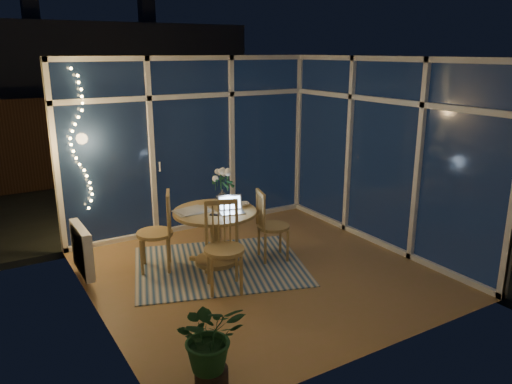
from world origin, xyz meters
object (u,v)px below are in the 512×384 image
chair_front (224,248)px  dining_table (215,237)px  chair_left (155,231)px  laptop (232,205)px  potted_plant (211,345)px  flower_vase (222,196)px  chair_right (273,225)px

chair_front → dining_table: bearing=90.6°
dining_table → chair_left: (-0.73, 0.22, 0.15)m
dining_table → chair_left: 0.77m
chair_front → laptop: 0.72m
dining_table → potted_plant: bearing=-117.6°
flower_vase → dining_table: bearing=-136.1°
chair_right → laptop: chair_right is taller
dining_table → chair_left: size_ratio=1.04×
dining_table → chair_front: 0.78m
chair_front → potted_plant: (-0.89, -1.46, -0.14)m
laptop → potted_plant: 2.41m
flower_vase → potted_plant: size_ratio=0.28×
dining_table → laptop: size_ratio=3.53×
laptop → potted_plant: (-1.28, -1.99, -0.45)m
chair_left → flower_vase: 0.99m
chair_front → chair_left: bearing=136.5°
chair_front → laptop: bearing=72.9°
dining_table → chair_front: (-0.25, -0.72, 0.16)m
chair_left → chair_right: 1.52m
laptop → chair_left: bearing=168.9°
potted_plant → laptop: bearing=57.2°
chair_left → potted_plant: size_ratio=1.34×
chair_left → chair_front: chair_front is taller
dining_table → chair_right: chair_right is taller
chair_front → flower_vase: chair_front is taller
dining_table → chair_left: chair_left is taller
chair_left → laptop: bearing=86.9°
dining_table → flower_vase: flower_vase is taller
dining_table → laptop: laptop is taller
chair_front → flower_vase: size_ratio=4.99×
chair_front → chair_right: bearing=45.2°
laptop → flower_vase: bearing=94.6°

